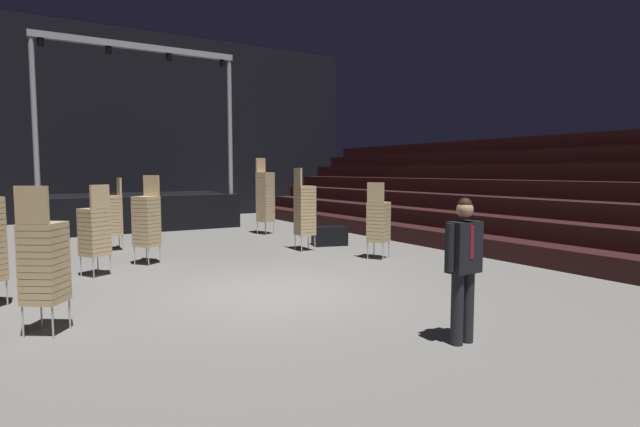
{
  "coord_description": "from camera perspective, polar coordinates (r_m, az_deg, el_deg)",
  "views": [
    {
      "loc": [
        -3.75,
        -7.59,
        2.06
      ],
      "look_at": [
        0.31,
        -0.99,
        1.4
      ],
      "focal_mm": 28.16,
      "sensor_mm": 36.0,
      "label": 1
    }
  ],
  "objects": [
    {
      "name": "chair_stack_mid_centre",
      "position": [
        10.73,
        -24.22,
        -1.76
      ],
      "size": [
        0.6,
        0.6,
        1.79
      ],
      "rotation": [
        0.0,
        0.0,
        0.51
      ],
      "color": "#B2B5BA",
      "rests_on": "ground_plane"
    },
    {
      "name": "equipment_road_case",
      "position": [
        13.94,
        1.08,
        -2.55
      ],
      "size": [
        1.03,
        0.82,
        0.52
      ],
      "primitive_type": "cube",
      "rotation": [
        0.0,
        0.0,
        -0.27
      ],
      "color": "black",
      "rests_on": "ground_plane"
    },
    {
      "name": "man_with_tie",
      "position": [
        6.18,
        16.04,
        -5.29
      ],
      "size": [
        0.57,
        0.24,
        1.75
      ],
      "rotation": [
        0.0,
        0.0,
        3.16
      ],
      "color": "black",
      "rests_on": "ground_plane"
    },
    {
      "name": "chair_stack_mid_right",
      "position": [
        11.81,
        6.66,
        -0.79
      ],
      "size": [
        0.6,
        0.6,
        1.79
      ],
      "rotation": [
        0.0,
        0.0,
        5.23
      ],
      "color": "#B2B5BA",
      "rests_on": "ground_plane"
    },
    {
      "name": "bleacher_bank_right",
      "position": [
        14.87,
        23.13,
        2.61
      ],
      "size": [
        5.25,
        24.0,
        3.15
      ],
      "rotation": [
        0.0,
        0.0,
        -1.57
      ],
      "color": "black",
      "rests_on": "ground_plane"
    },
    {
      "name": "chair_stack_rear_centre",
      "position": [
        16.41,
        -6.25,
        1.97
      ],
      "size": [
        0.57,
        0.57,
        2.48
      ],
      "rotation": [
        0.0,
        0.0,
        3.52
      ],
      "color": "#B2B5BA",
      "rests_on": "ground_plane"
    },
    {
      "name": "chair_stack_rear_left",
      "position": [
        12.95,
        -1.76,
        0.48
      ],
      "size": [
        0.47,
        0.47,
        2.14
      ],
      "rotation": [
        0.0,
        0.0,
        4.65
      ],
      "color": "#B2B5BA",
      "rests_on": "ground_plane"
    },
    {
      "name": "chair_stack_rear_right",
      "position": [
        7.2,
        -28.89,
        -4.67
      ],
      "size": [
        0.61,
        0.61,
        1.88
      ],
      "rotation": [
        0.0,
        0.0,
        5.68
      ],
      "color": "#B2B5BA",
      "rests_on": "ground_plane"
    },
    {
      "name": "chair_stack_front_left",
      "position": [
        14.05,
        -22.51,
        -0.06
      ],
      "size": [
        0.45,
        0.45,
        1.88
      ],
      "rotation": [
        0.0,
        0.0,
        1.59
      ],
      "color": "#B2B5BA",
      "rests_on": "ground_plane"
    },
    {
      "name": "arena_end_wall",
      "position": [
        22.98,
        -22.36,
        9.35
      ],
      "size": [
        22.0,
        0.3,
        8.0
      ],
      "primitive_type": "cube",
      "color": "black",
      "rests_on": "ground_plane"
    },
    {
      "name": "stage_riser",
      "position": [
        19.29,
        -20.27,
        0.48
      ],
      "size": [
        6.68,
        3.51,
        6.2
      ],
      "color": "black",
      "rests_on": "ground_plane"
    },
    {
      "name": "chair_stack_mid_left",
      "position": [
        11.67,
        -19.1,
        -0.69
      ],
      "size": [
        0.62,
        0.62,
        1.96
      ],
      "rotation": [
        0.0,
        0.0,
        2.22
      ],
      "color": "#B2B5BA",
      "rests_on": "ground_plane"
    },
    {
      "name": "ground_plane",
      "position": [
        8.72,
        -5.19,
        -9.14
      ],
      "size": [
        22.0,
        30.0,
        0.1
      ],
      "primitive_type": "cube",
      "color": "slate"
    }
  ]
}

